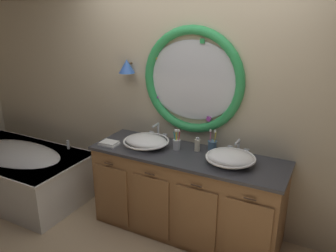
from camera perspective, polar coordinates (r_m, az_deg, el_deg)
ground_plane at (r=3.50m, az=-0.48°, el=-19.05°), size 14.00×14.00×0.00m
back_wall_assembly at (r=3.38m, az=4.14°, el=4.70°), size 6.40×0.26×2.60m
vanity_counter at (r=3.40m, az=3.08°, el=-11.39°), size 1.90×0.63×0.86m
bathtub at (r=4.46m, az=-24.24°, el=-6.78°), size 1.72×0.95×0.66m
sink_basin_left at (r=3.35m, az=-3.73°, el=-2.59°), size 0.46×0.46×0.12m
sink_basin_right at (r=3.02m, az=10.58°, el=-5.33°), size 0.45×0.45×0.12m
faucet_set_left at (r=3.54m, az=-1.74°, el=-1.15°), size 0.22×0.14×0.18m
faucet_set_right at (r=3.23m, az=11.86°, el=-3.75°), size 0.21×0.14×0.16m
toothbrush_holder_left at (r=3.28m, az=1.48°, el=-2.98°), size 0.08×0.08×0.21m
toothbrush_holder_right at (r=3.29m, az=7.55°, el=-3.20°), size 0.09×0.09×0.21m
soap_dispenser at (r=3.25m, az=5.02°, el=-3.20°), size 0.05×0.06×0.15m
folded_hand_towel at (r=3.45m, az=-9.96°, el=-2.93°), size 0.18×0.14×0.04m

